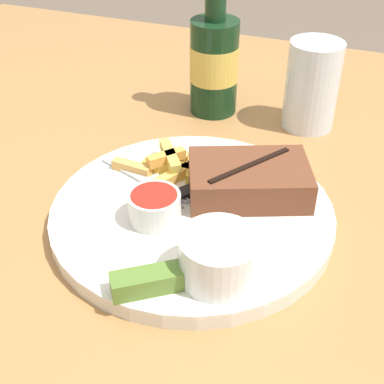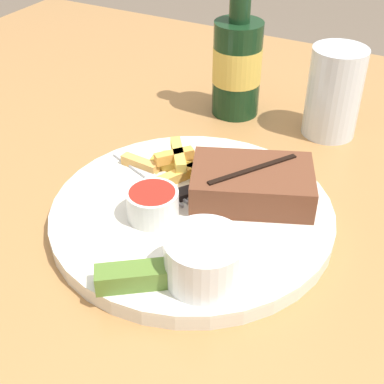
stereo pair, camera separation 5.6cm
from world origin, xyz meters
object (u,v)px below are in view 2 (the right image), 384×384
Objects in this scene: coleslaw_cup at (205,256)px; dipping_sauce_cup at (153,203)px; fork_utensil at (147,174)px; knife_utensil at (212,186)px; steak_portion at (252,184)px; pickle_spear at (131,277)px; dinner_plate at (192,214)px; beer_bottle at (237,62)px; drinking_glass at (334,93)px.

coleslaw_cup reaches higher than dipping_sauce_cup.
knife_utensil reaches higher than fork_utensil.
coleslaw_cup reaches higher than fork_utensil.
pickle_spear is at bearing -104.14° from steak_portion.
fork_utensil is at bearing 138.99° from coleslaw_cup.
steak_portion is 0.18m from pickle_spear.
knife_utensil reaches higher than dinner_plate.
dipping_sauce_cup is 0.08m from fork_utensil.
dinner_plate is at bearing -136.95° from steak_portion.
beer_bottle is at bearing 96.95° from dipping_sauce_cup.
coleslaw_cup is 1.33× the size of dipping_sauce_cup.
knife_utensil is at bearing -174.39° from steak_portion.
drinking_glass reaches higher than dinner_plate.
knife_utensil is (-0.04, -0.00, -0.02)m from steak_portion.
pickle_spear is (-0.04, -0.17, -0.01)m from steak_portion.
fork_utensil is (-0.07, 0.03, 0.01)m from dinner_plate.
dipping_sauce_cup is 0.29m from beer_bottle.
beer_bottle reaches higher than coleslaw_cup.
coleslaw_cup is 0.60× the size of drinking_glass.
drinking_glass reaches higher than dipping_sauce_cup.
fork_utensil is at bearing -123.17° from drinking_glass.
fork_utensil is at bearing 134.77° from knife_utensil.
dinner_plate is at bearing 92.54° from pickle_spear.
pickle_spear is 0.44× the size of knife_utensil.
dinner_plate is 4.18× the size of coleslaw_cup.
knife_utensil is (-0.00, 0.17, -0.01)m from pickle_spear.
dipping_sauce_cup is (-0.03, -0.03, 0.03)m from dinner_plate.
dinner_plate is 0.08m from fork_utensil.
fork_utensil is 0.08m from knife_utensil.
coleslaw_cup is 0.56× the size of fork_utensil.
fork_utensil is 0.23m from beer_bottle.
steak_portion is (0.05, 0.05, 0.03)m from dinner_plate.
pickle_spear is at bearing -69.91° from dipping_sauce_cup.
knife_utensil is (-0.05, 0.13, -0.02)m from coleslaw_cup.
drinking_glass is at bearing 87.34° from coleslaw_cup.
coleslaw_cup is at bearing -70.24° from beer_bottle.
steak_portion is at bearing 75.86° from pickle_spear.
pickle_spear is at bearing -143.64° from knife_utensil.
fork_utensil is (-0.12, -0.02, -0.02)m from steak_portion.
dinner_plate is at bearing -106.22° from drinking_glass.
steak_portion is 1.17× the size of fork_utensil.
dipping_sauce_cup is 0.85× the size of pickle_spear.
pickle_spear reaches higher than knife_utensil.
drinking_glass is (0.02, 0.34, 0.02)m from coleslaw_cup.
dinner_plate is 0.04m from knife_utensil.
pickle_spear is 0.39m from beer_bottle.
steak_portion is 0.71× the size of beer_bottle.
pickle_spear is (-0.05, -0.04, -0.02)m from coleslaw_cup.
dinner_plate is 5.57× the size of dipping_sauce_cup.
dipping_sauce_cup is at bearing 110.09° from pickle_spear.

